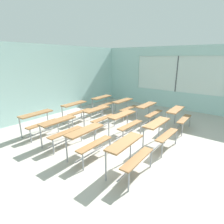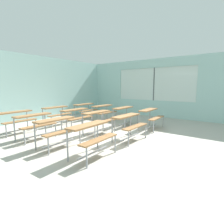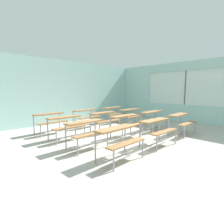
{
  "view_description": "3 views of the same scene",
  "coord_description": "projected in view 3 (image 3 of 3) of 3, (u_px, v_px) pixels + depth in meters",
  "views": [
    {
      "loc": [
        -4.0,
        -2.51,
        2.48
      ],
      "look_at": [
        0.58,
        1.05,
        0.73
      ],
      "focal_mm": 29.16,
      "sensor_mm": 36.0,
      "label": 1
    },
    {
      "loc": [
        -3.8,
        -3.3,
        1.6
      ],
      "look_at": [
        1.46,
        0.62,
        0.63
      ],
      "focal_mm": 28.0,
      "sensor_mm": 36.0,
      "label": 2
    },
    {
      "loc": [
        -3.8,
        -3.3,
        1.6
      ],
      "look_at": [
        0.61,
        1.27,
        0.79
      ],
      "focal_mm": 28.0,
      "sensor_mm": 36.0,
      "label": 3
    }
  ],
  "objects": [
    {
      "name": "desk_bench_r1c1",
      "position": [
        126.0,
        121.0,
        5.89
      ],
      "size": [
        1.12,
        0.62,
        0.74
      ],
      "rotation": [
        0.0,
        0.0,
        -0.03
      ],
      "color": "olive",
      "rests_on": "ground"
    },
    {
      "name": "desk_bench_r3c2",
      "position": [
        114.0,
        111.0,
        8.61
      ],
      "size": [
        1.12,
        0.62,
        0.74
      ],
      "rotation": [
        0.0,
        0.0,
        0.03
      ],
      "color": "olive",
      "rests_on": "ground"
    },
    {
      "name": "desk_bench_r2c2",
      "position": [
        132.0,
        113.0,
        7.8
      ],
      "size": [
        1.12,
        0.62,
        0.74
      ],
      "rotation": [
        0.0,
        0.0,
        -0.03
      ],
      "color": "olive",
      "rests_on": "ground"
    },
    {
      "name": "desk_bench_r2c1",
      "position": [
        105.0,
        117.0,
        6.66
      ],
      "size": [
        1.1,
        0.6,
        0.74
      ],
      "rotation": [
        0.0,
        0.0,
        -0.0
      ],
      "color": "olive",
      "rests_on": "ground"
    },
    {
      "name": "wall_back",
      "position": [
        55.0,
        92.0,
        8.2
      ],
      "size": [
        10.0,
        0.12,
        3.0
      ],
      "primitive_type": "cube",
      "color": "#A8D1CC",
      "rests_on": "ground"
    },
    {
      "name": "desk_bench_r3c1",
      "position": [
        86.0,
        114.0,
        7.54
      ],
      "size": [
        1.12,
        0.63,
        0.74
      ],
      "rotation": [
        0.0,
        0.0,
        0.03
      ],
      "color": "olive",
      "rests_on": "ground"
    },
    {
      "name": "desk_bench_r0c0",
      "position": [
        119.0,
        136.0,
        3.95
      ],
      "size": [
        1.12,
        0.63,
        0.74
      ],
      "rotation": [
        0.0,
        0.0,
        0.03
      ],
      "color": "olive",
      "rests_on": "ground"
    },
    {
      "name": "desk_bench_r2c0",
      "position": [
        66.0,
        122.0,
        5.58
      ],
      "size": [
        1.11,
        0.6,
        0.74
      ],
      "rotation": [
        0.0,
        0.0,
        0.01
      ],
      "color": "olive",
      "rests_on": "ground"
    },
    {
      "name": "wall_right",
      "position": [
        198.0,
        93.0,
        8.34
      ],
      "size": [
        0.12,
        9.0,
        3.0
      ],
      "color": "#A8D1CC",
      "rests_on": "ground"
    },
    {
      "name": "ground",
      "position": [
        127.0,
        145.0,
        5.18
      ],
      "size": [
        10.0,
        9.0,
        0.05
      ],
      "primitive_type": "cube",
      "color": "#ADA89E"
    },
    {
      "name": "desk_bench_r0c1",
      "position": [
        158.0,
        126.0,
        5.01
      ],
      "size": [
        1.11,
        0.61,
        0.74
      ],
      "rotation": [
        0.0,
        0.0,
        -0.01
      ],
      "color": "olive",
      "rests_on": "ground"
    },
    {
      "name": "desk_bench_r1c0",
      "position": [
        87.0,
        128.0,
        4.74
      ],
      "size": [
        1.11,
        0.6,
        0.74
      ],
      "rotation": [
        0.0,
        0.0,
        0.01
      ],
      "color": "olive",
      "rests_on": "ground"
    },
    {
      "name": "desk_bench_r1c2",
      "position": [
        154.0,
        116.0,
        6.94
      ],
      "size": [
        1.1,
        0.59,
        0.74
      ],
      "rotation": [
        0.0,
        0.0,
        0.0
      ],
      "color": "olive",
      "rests_on": "ground"
    },
    {
      "name": "desk_bench_r3c0",
      "position": [
        50.0,
        118.0,
        6.38
      ],
      "size": [
        1.12,
        0.63,
        0.74
      ],
      "rotation": [
        0.0,
        0.0,
        0.03
      ],
      "color": "olive",
      "rests_on": "ground"
    },
    {
      "name": "desk_bench_r0c2",
      "position": [
        182.0,
        119.0,
        6.19
      ],
      "size": [
        1.12,
        0.64,
        0.74
      ],
      "rotation": [
        0.0,
        0.0,
        0.04
      ],
      "color": "olive",
      "rests_on": "ground"
    }
  ]
}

